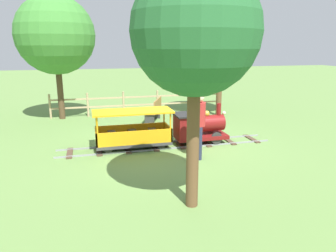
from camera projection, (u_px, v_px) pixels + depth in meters
name	position (u px, v px, depth m)	size (l,w,h in m)	color
ground_plane	(168.00, 146.00, 8.32)	(60.00, 60.00, 0.00)	#608442
track	(167.00, 145.00, 8.31)	(0.79, 5.70, 0.04)	gray
locomotive	(198.00, 127.00, 8.40)	(0.75, 1.45, 1.05)	maroon
passenger_car	(133.00, 133.00, 7.99)	(0.85, 2.00, 0.97)	#3F3F3F
conductor_person	(199.00, 119.00, 7.16)	(0.30, 0.30, 1.62)	#282D47
park_bench	(154.00, 110.00, 10.85)	(1.35, 0.87, 0.82)	olive
oak_tree_near	(222.00, 28.00, 11.16)	(2.31, 2.31, 4.40)	brown
oak_tree_far	(195.00, 32.00, 4.54)	(1.93, 1.93, 3.77)	brown
oak_tree_distant	(55.00, 35.00, 10.71)	(2.70, 2.70, 4.31)	#4C3823
fence_section	(141.00, 102.00, 12.15)	(0.08, 6.78, 0.90)	tan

